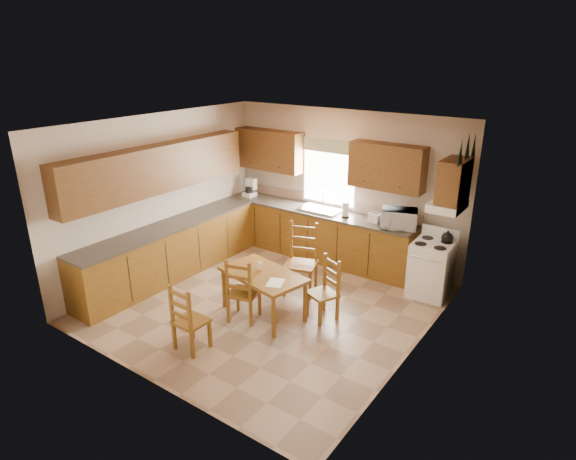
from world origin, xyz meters
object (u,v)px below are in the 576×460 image
Objects in this scene: stove at (431,270)px; chair_near_left at (191,317)px; dining_table at (263,294)px; chair_near_right at (244,289)px; chair_far_left at (301,260)px; chair_far_right at (323,290)px; microwave at (399,219)px.

stove is 0.94× the size of chair_near_left.
chair_near_right is at bearing -108.35° from dining_table.
chair_far_left reaches higher than dining_table.
chair_near_right is (-1.91, -2.23, 0.05)m from stove.
chair_near_right is 1.12m from chair_far_right.
chair_near_left is (-0.22, -1.21, 0.13)m from dining_table.
chair_near_left is at bearing -124.38° from stove.
dining_table is 0.86m from chair_far_right.
chair_near_right reaches higher than stove.
chair_far_right is at bearing 39.42° from dining_table.
chair_far_left is at bearing -148.24° from microwave.
dining_table is 1.36× the size of chair_far_right.
chair_far_right is (0.91, 0.65, -0.02)m from chair_near_right.
chair_far_right reaches higher than dining_table.
microwave is at bearing 75.49° from dining_table.
microwave is at bearing 33.42° from chair_far_left.
chair_far_left is (0.07, 0.86, 0.23)m from dining_table.
dining_table is 0.90m from chair_far_left.
chair_near_right is at bearing -121.54° from chair_far_right.
stove reaches higher than dining_table.
stove is at bearing -121.00° from chair_near_left.
chair_near_left reaches higher than chair_far_right.
chair_near_right is 1.15m from chair_far_left.
chair_near_left is at bearing -116.99° from chair_far_left.
chair_far_right is at bearing -120.48° from chair_near_left.
chair_near_left is at bearing -131.76° from microwave.
chair_far_right is (0.76, 0.39, 0.12)m from dining_table.
chair_far_right is at bearing -121.09° from microwave.
microwave is 1.93m from chair_far_right.
chair_near_right reaches higher than chair_far_right.
microwave reaches higher than chair_near_left.
chair_far_right is at bearing -160.30° from chair_near_right.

